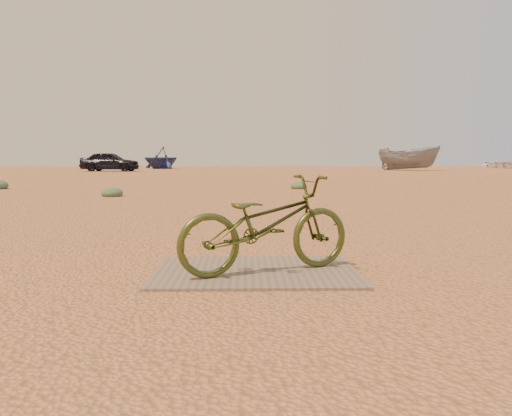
{
  "coord_description": "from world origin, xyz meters",
  "views": [
    {
      "loc": [
        -0.41,
        -4.08,
        0.91
      ],
      "look_at": [
        -0.33,
        -0.14,
        0.52
      ],
      "focal_mm": 35.0,
      "sensor_mm": 36.0,
      "label": 1
    }
  ],
  "objects_px": {
    "plywood_board": "(256,271)",
    "car": "(110,162)",
    "boat_far_left": "(161,158)",
    "bicycle": "(266,224)",
    "boat_mid_right": "(408,158)",
    "boat_far_right": "(505,163)"
  },
  "relations": [
    {
      "from": "plywood_board",
      "to": "car",
      "type": "distance_m",
      "value": 34.88
    },
    {
      "from": "plywood_board",
      "to": "boat_far_left",
      "type": "height_order",
      "value": "boat_far_left"
    },
    {
      "from": "bicycle",
      "to": "car",
      "type": "bearing_deg",
      "value": -6.21
    },
    {
      "from": "bicycle",
      "to": "plywood_board",
      "type": "bearing_deg",
      "value": 25.5
    },
    {
      "from": "car",
      "to": "boat_mid_right",
      "type": "distance_m",
      "value": 23.17
    },
    {
      "from": "plywood_board",
      "to": "boat_far_right",
      "type": "distance_m",
      "value": 51.93
    },
    {
      "from": "bicycle",
      "to": "boat_far_right",
      "type": "relative_size",
      "value": 0.32
    },
    {
      "from": "boat_far_right",
      "to": "boat_mid_right",
      "type": "bearing_deg",
      "value": -154.47
    },
    {
      "from": "bicycle",
      "to": "boat_mid_right",
      "type": "xyz_separation_m",
      "value": [
        12.77,
        35.82,
        0.56
      ]
    },
    {
      "from": "boat_mid_right",
      "to": "boat_far_right",
      "type": "bearing_deg",
      "value": -18.08
    },
    {
      "from": "bicycle",
      "to": "boat_far_left",
      "type": "height_order",
      "value": "boat_far_left"
    },
    {
      "from": "plywood_board",
      "to": "boat_mid_right",
      "type": "xyz_separation_m",
      "value": [
        12.85,
        35.75,
        0.95
      ]
    },
    {
      "from": "boat_far_left",
      "to": "car",
      "type": "bearing_deg",
      "value": -64.34
    },
    {
      "from": "boat_far_left",
      "to": "boat_mid_right",
      "type": "xyz_separation_m",
      "value": [
        20.87,
        -7.14,
        -0.08
      ]
    },
    {
      "from": "boat_mid_right",
      "to": "plywood_board",
      "type": "bearing_deg",
      "value": -164.18
    },
    {
      "from": "bicycle",
      "to": "car",
      "type": "height_order",
      "value": "car"
    },
    {
      "from": "car",
      "to": "boat_mid_right",
      "type": "height_order",
      "value": "boat_mid_right"
    },
    {
      "from": "bicycle",
      "to": "boat_far_left",
      "type": "bearing_deg",
      "value": -12.63
    },
    {
      "from": "plywood_board",
      "to": "car",
      "type": "bearing_deg",
      "value": 107.0
    },
    {
      "from": "boat_mid_right",
      "to": "boat_far_left",
      "type": "bearing_deg",
      "value": 106.7
    },
    {
      "from": "bicycle",
      "to": "boat_far_left",
      "type": "xyz_separation_m",
      "value": [
        -8.1,
        42.96,
        0.63
      ]
    },
    {
      "from": "boat_far_left",
      "to": "boat_far_right",
      "type": "distance_m",
      "value": 33.74
    }
  ]
}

